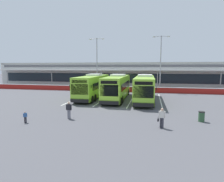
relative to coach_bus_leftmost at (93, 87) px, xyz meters
The scene contains 16 objects.
ground_plane 7.86m from the coach_bus_leftmost, 56.94° to the right, with size 200.00×200.00×0.00m, color #4C4C51.
terminal_building 20.95m from the coach_bus_leftmost, 78.49° to the left, with size 70.00×13.00×6.00m.
red_barrier_wall 9.18m from the coach_bus_leftmost, 62.70° to the left, with size 60.00×0.40×1.10m.
coach_bus_leftmost is the anchor object (origin of this frame).
coach_bus_left_centre 4.04m from the coach_bus_leftmost, ahead, with size 2.99×12.18×3.78m.
coach_bus_centre 8.23m from the coach_bus_leftmost, ahead, with size 2.99×12.18×3.78m.
bay_stripe_far_west 2.80m from the coach_bus_leftmost, 168.99° to the right, with size 0.14×13.00×0.01m, color silver.
bay_stripe_west 2.77m from the coach_bus_leftmost, 11.27° to the right, with size 0.14×13.00×0.01m, color silver.
bay_stripe_mid_west 6.54m from the coach_bus_leftmost, ahead, with size 0.14×13.00×0.01m, color silver.
bay_stripe_centre 10.63m from the coach_bus_leftmost, ahead, with size 0.14×13.00×0.01m, color silver.
pedestrian_with_handbag 16.77m from the coach_bus_leftmost, 53.43° to the right, with size 0.63×0.38×1.62m.
pedestrian_in_dark_coat 12.50m from the coach_bus_leftmost, 83.15° to the right, with size 0.53×0.30×1.62m.
pedestrian_child 14.57m from the coach_bus_leftmost, 96.81° to the right, with size 0.29×0.26×1.00m.
lamp_post_west 11.86m from the coach_bus_leftmost, 102.76° to the left, with size 3.24×0.28×11.00m.
lamp_post_centre 15.57m from the coach_bus_leftmost, 43.55° to the left, with size 3.24×0.28×11.00m.
litter_bin 17.47m from the coach_bus_leftmost, 38.74° to the right, with size 0.54×0.54×0.93m.
Camera 1 is at (4.90, -22.31, 4.87)m, focal length 30.30 mm.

